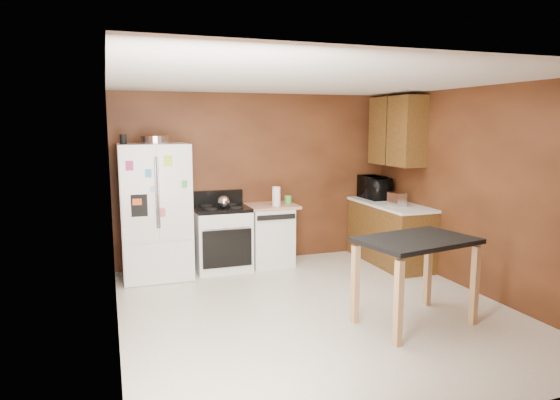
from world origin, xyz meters
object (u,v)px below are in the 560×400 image
pen_cup (123,139)px  kettle (224,202)px  dishwasher (270,234)px  microwave (375,188)px  roasting_pan (156,140)px  toaster (397,199)px  gas_range (222,237)px  refrigerator (155,211)px  island (416,252)px  green_canister (288,199)px  paper_towel (276,196)px

pen_cup → kettle: bearing=1.2°
dishwasher → microwave: bearing=-0.5°
roasting_pan → toaster: (3.25, -0.68, -0.86)m
kettle → gas_range: gas_range is taller
toaster → dishwasher: size_ratio=0.29×
refrigerator → island: size_ratio=1.41×
toaster → island: (-0.93, -1.86, -0.23)m
green_canister → microwave: microwave is taller
green_canister → roasting_pan: bearing=-176.7°
kettle → microwave: 2.43m
pen_cup → refrigerator: 1.03m
microwave → refrigerator: 3.36m
kettle → island: bearing=-60.1°
paper_towel → microwave: (1.66, 0.12, 0.03)m
roasting_pan → microwave: size_ratio=0.70×
microwave → gas_range: 2.51m
refrigerator → gas_range: (0.91, 0.06, -0.44)m
green_canister → microwave: size_ratio=0.20×
paper_towel → microwave: bearing=4.0°
microwave → gas_range: (-2.44, -0.01, -0.60)m
paper_towel → island: size_ratio=0.22×
kettle → paper_towel: (0.77, -0.02, 0.04)m
paper_towel → refrigerator: (-1.69, 0.04, -0.13)m
dishwasher → paper_towel: bearing=-64.8°
roasting_pan → gas_range: (0.87, 0.04, -1.39)m
microwave → dishwasher: size_ratio=0.64×
dishwasher → island: size_ratio=0.70×
pen_cup → island: 3.84m
toaster → microwave: microwave is taller
paper_towel → island: (0.67, -2.48, -0.27)m
pen_cup → paper_towel: pen_cup is taller
kettle → island: 2.89m
gas_range → pen_cup: bearing=-174.9°
roasting_pan → green_canister: bearing=3.3°
paper_towel → microwave: size_ratio=0.48×
roasting_pan → pen_cup: 0.42m
roasting_pan → island: roasting_pan is taller
microwave → island: microwave is taller
island → refrigerator: bearing=133.1°
dishwasher → kettle: bearing=-171.0°
pen_cup → island: size_ratio=0.10×
kettle → gas_range: 0.53m
microwave → pen_cup: bearing=91.4°
microwave → gas_range: microwave is taller
toaster → roasting_pan: bearing=165.3°
green_canister → island: 2.69m
toaster → dishwasher: (-1.66, 0.75, -0.54)m
pen_cup → gas_range: bearing=5.1°
pen_cup → toaster: (3.66, -0.61, -0.87)m
island → gas_range: bearing=119.3°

